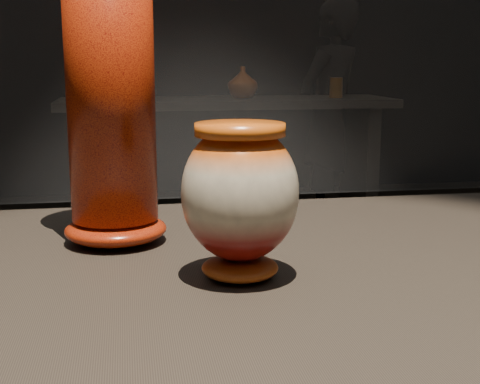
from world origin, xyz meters
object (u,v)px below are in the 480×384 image
Objects in this scene: main_vase at (240,195)px; visitor at (330,115)px; tall_vase at (111,86)px; back_shelf at (227,142)px.

visitor reaches higher than main_vase.
visitor is (1.37, 3.46, -0.34)m from tall_vase.
main_vase is 3.84m from visitor.
tall_vase is at bearing 128.49° from main_vase.
main_vase is 3.37m from back_shelf.
tall_vase is 0.21× the size of back_shelf.
visitor is (1.23, 3.63, -0.23)m from main_vase.
main_vase reaches higher than back_shelf.
tall_vase is 3.24m from back_shelf.
tall_vase is 0.28× the size of visitor.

